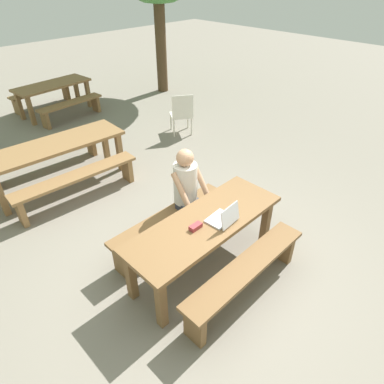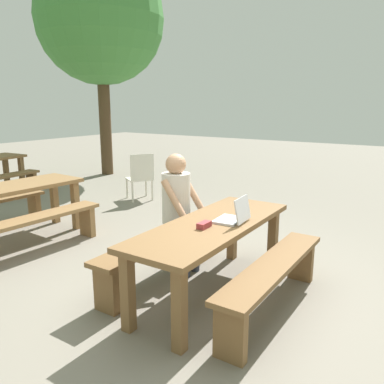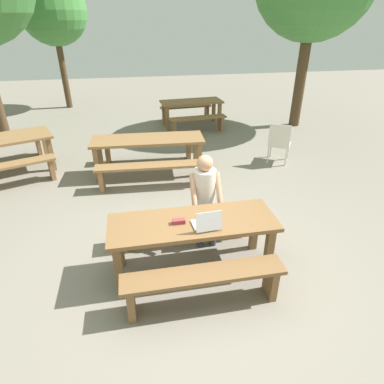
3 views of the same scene
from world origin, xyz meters
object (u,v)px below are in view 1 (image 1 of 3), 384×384
object	(u,v)px
person_seated	(187,188)
picnic_table_mid	(56,150)
plastic_chair	(182,114)
laptop	(224,218)
picnic_table_distant	(53,89)
picnic_table_front	(205,228)
small_pouch	(196,227)

from	to	relation	value
person_seated	picnic_table_mid	xyz separation A→B (m)	(-0.60, 2.39, -0.12)
plastic_chair	person_seated	bearing A→B (deg)	80.11
laptop	picnic_table_distant	world-z (taller)	laptop
picnic_table_front	plastic_chair	size ratio (longest dim) A/B	2.24
picnic_table_mid	small_pouch	bearing A→B (deg)	-83.93
small_pouch	person_seated	size ratio (longest dim) A/B	0.12
laptop	picnic_table_distant	size ratio (longest dim) A/B	0.18
small_pouch	plastic_chair	xyz separation A→B (m)	(2.62, 2.99, -0.28)
picnic_table_front	small_pouch	size ratio (longest dim) A/B	13.32
picnic_table_front	person_seated	size ratio (longest dim) A/B	1.55
laptop	small_pouch	size ratio (longest dim) A/B	2.14
person_seated	picnic_table_distant	xyz separation A→B (m)	(0.85, 5.46, -0.16)
laptop	small_pouch	world-z (taller)	laptop
picnic_table_distant	picnic_table_front	bearing A→B (deg)	-105.59
person_seated	picnic_table_front	bearing A→B (deg)	-115.76
plastic_chair	laptop	bearing A→B (deg)	85.70
laptop	plastic_chair	size ratio (longest dim) A/B	0.36
picnic_table_front	picnic_table_mid	world-z (taller)	picnic_table_mid
person_seated	plastic_chair	xyz separation A→B (m)	(2.18, 2.40, -0.29)
picnic_table_front	picnic_table_mid	distance (m)	2.97
small_pouch	plastic_chair	size ratio (longest dim) A/B	0.17
picnic_table_front	laptop	xyz separation A→B (m)	(0.13, -0.16, 0.17)
plastic_chair	picnic_table_mid	bearing A→B (deg)	32.65
picnic_table_distant	laptop	bearing A→B (deg)	-104.16
picnic_table_distant	plastic_chair	bearing A→B (deg)	-71.54
small_pouch	picnic_table_mid	distance (m)	2.98
picnic_table_front	plastic_chair	world-z (taller)	plastic_chair
picnic_table_front	small_pouch	bearing A→B (deg)	-175.39
laptop	picnic_table_mid	bearing A→B (deg)	-85.88
laptop	person_seated	distance (m)	0.74
laptop	person_seated	xyz separation A→B (m)	(0.14, 0.72, -0.02)
small_pouch	plastic_chair	bearing A→B (deg)	48.71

